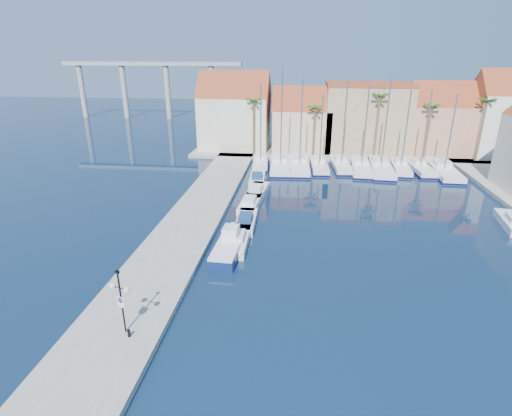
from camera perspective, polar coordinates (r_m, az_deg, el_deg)
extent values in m
plane|color=#081832|center=(29.71, 1.32, -13.03)|extent=(260.00, 260.00, 0.00)
cube|color=gray|center=(42.85, -8.99, -1.60)|extent=(6.00, 77.00, 0.50)
cube|color=gray|center=(74.69, 12.66, 8.06)|extent=(54.00, 16.00, 0.50)
cylinder|color=black|center=(26.11, -18.65, -12.58)|extent=(0.11, 0.11, 4.37)
cylinder|color=black|center=(25.76, -19.37, -10.58)|extent=(0.54, 0.22, 0.05)
cylinder|color=black|center=(25.42, -18.45, -10.91)|extent=(0.54, 0.22, 0.05)
sphere|color=white|center=(25.93, -19.82, -10.42)|extent=(0.39, 0.39, 0.39)
sphere|color=white|center=(25.25, -17.98, -11.08)|extent=(0.39, 0.39, 0.39)
cube|color=black|center=(25.05, -19.21, -8.62)|extent=(0.27, 0.20, 0.17)
cube|color=white|center=(26.01, -18.78, -12.45)|extent=(0.53, 0.20, 0.55)
cylinder|color=red|center=(25.96, -18.83, -12.38)|extent=(0.36, 0.13, 0.37)
cylinder|color=#1933A5|center=(25.96, -18.85, -12.39)|extent=(0.25, 0.09, 0.26)
cube|color=white|center=(26.22, -18.68, -13.15)|extent=(0.43, 0.16, 0.15)
cylinder|color=black|center=(26.74, -17.68, -16.69)|extent=(0.19, 0.19, 0.48)
cube|color=navy|center=(35.51, -3.99, -6.04)|extent=(2.31, 6.29, 0.93)
cube|color=white|center=(35.26, -4.01, -5.21)|extent=(2.31, 6.29, 0.21)
cube|color=white|center=(36.10, -3.60, -3.54)|extent=(1.41, 1.71, 1.14)
cube|color=white|center=(37.45, -2.71, -4.60)|extent=(2.21, 6.55, 0.80)
cube|color=white|center=(36.56, -2.87, -4.06)|extent=(1.50, 2.31, 0.60)
cube|color=white|center=(41.40, -1.40, -1.95)|extent=(2.05, 5.99, 0.80)
cube|color=navy|center=(40.58, -1.51, -1.37)|extent=(1.38, 2.11, 0.60)
cube|color=white|center=(46.19, -0.83, 0.59)|extent=(2.34, 6.21, 0.80)
cube|color=white|center=(45.38, -0.98, 1.15)|extent=(1.50, 2.22, 0.60)
cube|color=white|center=(50.18, 0.17, 2.32)|extent=(2.59, 6.58, 0.80)
cube|color=white|center=(49.36, 0.02, 2.85)|extent=(1.62, 2.36, 0.60)
cube|color=white|center=(55.32, 0.19, 4.14)|extent=(2.32, 6.29, 0.80)
cube|color=navy|center=(54.53, 0.15, 4.66)|extent=(1.50, 2.24, 0.60)
cube|color=white|center=(48.83, 32.72, -1.79)|extent=(2.77, 6.31, 0.80)
cube|color=white|center=(63.66, 0.67, 6.55)|extent=(2.89, 8.69, 1.00)
cube|color=#0D0C3F|center=(63.74, 0.67, 6.27)|extent=(2.95, 8.75, 0.28)
cube|color=white|center=(64.29, 0.69, 7.43)|extent=(1.75, 2.68, 0.60)
cylinder|color=slate|center=(61.94, 0.68, 12.01)|extent=(0.20, 0.20, 11.42)
cube|color=white|center=(62.04, 3.51, 6.11)|extent=(3.49, 11.34, 1.00)
cube|color=#0D0C3F|center=(62.12, 3.50, 5.83)|extent=(3.55, 11.40, 0.28)
cube|color=white|center=(62.92, 3.53, 7.08)|extent=(2.21, 3.46, 0.60)
cylinder|color=slate|center=(59.96, 3.66, 12.84)|extent=(0.20, 0.20, 13.87)
cube|color=white|center=(62.08, 6.21, 6.04)|extent=(3.27, 11.19, 1.00)
cube|color=#0D0C3F|center=(62.16, 6.20, 5.75)|extent=(3.34, 11.25, 0.28)
cube|color=white|center=(62.95, 6.22, 7.00)|extent=(2.14, 3.40, 0.60)
cylinder|color=slate|center=(60.12, 6.48, 12.03)|extent=(0.20, 0.20, 12.33)
cube|color=white|center=(62.47, 8.98, 6.00)|extent=(2.84, 9.25, 1.00)
cube|color=#0D0C3F|center=(62.56, 8.97, 5.72)|extent=(2.91, 9.32, 0.28)
cube|color=white|center=(63.15, 8.96, 6.92)|extent=(1.80, 2.83, 0.60)
cylinder|color=slate|center=(60.82, 9.32, 10.90)|extent=(0.20, 0.20, 10.04)
cube|color=white|center=(63.35, 12.00, 6.01)|extent=(3.07, 9.52, 1.00)
cube|color=#0D0C3F|center=(63.44, 11.98, 5.73)|extent=(3.14, 9.59, 0.28)
cube|color=white|center=(64.05, 11.93, 6.92)|extent=(1.89, 2.92, 0.60)
cylinder|color=slate|center=(61.55, 12.53, 11.70)|extent=(0.20, 0.20, 11.94)
cube|color=white|center=(62.98, 14.80, 5.67)|extent=(3.50, 10.91, 1.00)
cube|color=#0D0C3F|center=(63.06, 14.77, 5.39)|extent=(3.56, 10.97, 0.28)
cube|color=white|center=(63.82, 14.81, 6.62)|extent=(2.16, 3.35, 0.60)
cylinder|color=slate|center=(61.14, 15.38, 11.13)|extent=(0.20, 0.20, 11.41)
cube|color=white|center=(63.49, 17.33, 5.53)|extent=(3.59, 11.99, 1.00)
cube|color=#0D0C3F|center=(63.57, 17.30, 5.25)|extent=(3.65, 12.06, 0.28)
cube|color=white|center=(64.43, 17.28, 6.50)|extent=(2.31, 3.65, 0.60)
cylinder|color=slate|center=(61.52, 18.10, 11.45)|extent=(0.20, 0.20, 12.55)
cube|color=white|center=(64.47, 19.92, 5.45)|extent=(2.97, 9.00, 1.00)
cube|color=#0D0C3F|center=(64.55, 19.89, 5.18)|extent=(3.04, 9.06, 0.28)
cube|color=white|center=(65.12, 19.91, 6.33)|extent=(1.81, 2.77, 0.60)
cylinder|color=slate|center=(62.80, 20.66, 10.56)|extent=(0.20, 0.20, 10.91)
cube|color=white|center=(65.38, 22.28, 5.34)|extent=(3.06, 9.55, 1.00)
cube|color=#0D0C3F|center=(65.46, 22.24, 5.07)|extent=(3.13, 9.61, 0.28)
cube|color=white|center=(66.05, 22.12, 6.23)|extent=(1.90, 2.93, 0.60)
cylinder|color=slate|center=(63.72, 23.16, 10.37)|extent=(0.20, 0.20, 10.93)
cube|color=white|center=(65.37, 25.14, 4.90)|extent=(3.50, 11.88, 1.00)
cube|color=#0D0C3F|center=(65.45, 25.10, 4.63)|extent=(3.56, 11.95, 0.28)
cube|color=white|center=(66.27, 24.99, 5.85)|extent=(2.27, 3.61, 0.60)
cylinder|color=slate|center=(63.63, 26.09, 9.68)|extent=(0.20, 0.20, 10.45)
cube|color=beige|center=(73.40, -3.01, 12.10)|extent=(12.00, 9.00, 9.00)
cube|color=maroon|center=(72.82, -3.08, 15.60)|extent=(12.30, 9.00, 9.00)
cube|color=tan|center=(72.55, 6.57, 11.08)|extent=(10.00, 8.00, 7.00)
cube|color=maroon|center=(72.02, 6.69, 13.82)|extent=(10.30, 8.00, 8.00)
cube|color=#9C7F60|center=(74.01, 15.39, 12.25)|extent=(14.00, 10.00, 11.00)
cube|color=maroon|center=(73.39, 15.84, 16.67)|extent=(14.20, 10.20, 0.50)
cube|color=tan|center=(75.97, 24.49, 10.19)|extent=(10.00, 8.00, 8.00)
cube|color=maroon|center=(75.42, 24.96, 13.15)|extent=(10.30, 8.00, 8.00)
cube|color=silver|center=(78.08, 31.19, 10.05)|extent=(8.00, 8.00, 10.00)
cube|color=maroon|center=(77.52, 31.90, 13.64)|extent=(8.30, 8.00, 8.00)
cylinder|color=brown|center=(67.95, -0.33, 11.38)|extent=(0.36, 0.36, 9.00)
sphere|color=#285A19|center=(67.33, -0.34, 15.03)|extent=(2.60, 2.60, 2.60)
cylinder|color=brown|center=(67.57, 8.27, 10.68)|extent=(0.36, 0.36, 8.00)
sphere|color=#285A19|center=(66.97, 8.45, 13.91)|extent=(2.60, 2.60, 2.60)
cylinder|color=brown|center=(68.39, 16.87, 10.98)|extent=(0.36, 0.36, 10.00)
sphere|color=#285A19|center=(67.76, 17.32, 15.00)|extent=(2.60, 2.60, 2.60)
cylinder|color=brown|center=(70.34, 23.31, 9.81)|extent=(0.36, 0.36, 8.50)
sphere|color=#285A19|center=(69.76, 23.81, 13.09)|extent=(2.60, 2.60, 2.60)
cylinder|color=brown|center=(72.92, 29.47, 9.56)|extent=(0.36, 0.36, 9.50)
sphere|color=#285A19|center=(72.33, 30.14, 13.10)|extent=(2.60, 2.60, 2.60)
cube|color=#9E9E99|center=(113.79, -14.83, 19.31)|extent=(48.00, 2.20, 0.90)
cylinder|color=#9E9E99|center=(122.66, -23.57, 15.10)|extent=(1.40, 1.40, 14.00)
cylinder|color=#9E9E99|center=(117.23, -18.28, 15.56)|extent=(1.40, 1.40, 14.00)
cylinder|color=#9E9E99|center=(112.83, -12.51, 15.91)|extent=(1.40, 1.40, 14.00)
cylinder|color=#9E9E99|center=(109.57, -6.32, 16.12)|extent=(1.40, 1.40, 14.00)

